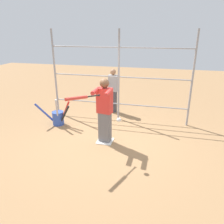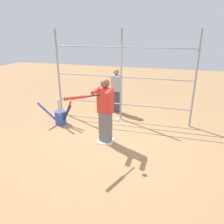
{
  "view_description": "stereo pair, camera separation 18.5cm",
  "coord_description": "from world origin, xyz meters",
  "px_view_note": "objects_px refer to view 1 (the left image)",
  "views": [
    {
      "loc": [
        -1.4,
        4.89,
        2.75
      ],
      "look_at": [
        -0.27,
        0.31,
        0.96
      ],
      "focal_mm": 35.0,
      "sensor_mm": 36.0,
      "label": 1
    },
    {
      "loc": [
        -1.58,
        4.84,
        2.75
      ],
      "look_at": [
        -0.27,
        0.31,
        0.96
      ],
      "focal_mm": 35.0,
      "sensor_mm": 36.0,
      "label": 2
    }
  ],
  "objects_px": {
    "batter": "(105,109)",
    "baseball_bat_swinging": "(80,98)",
    "softball_in_flight": "(119,120)",
    "bystander_behind_fence": "(113,90)",
    "bat_bucket": "(58,117)"
  },
  "relations": [
    {
      "from": "batter",
      "to": "baseball_bat_swinging",
      "type": "xyz_separation_m",
      "value": [
        0.26,
        0.93,
        0.55
      ]
    },
    {
      "from": "softball_in_flight",
      "to": "bystander_behind_fence",
      "type": "distance_m",
      "value": 3.11
    },
    {
      "from": "batter",
      "to": "baseball_bat_swinging",
      "type": "bearing_deg",
      "value": 74.6
    },
    {
      "from": "baseball_bat_swinging",
      "to": "softball_in_flight",
      "type": "bearing_deg",
      "value": -168.58
    },
    {
      "from": "batter",
      "to": "bat_bucket",
      "type": "bearing_deg",
      "value": -22.72
    },
    {
      "from": "batter",
      "to": "bat_bucket",
      "type": "relative_size",
      "value": 1.52
    },
    {
      "from": "baseball_bat_swinging",
      "to": "softball_in_flight",
      "type": "xyz_separation_m",
      "value": [
        -0.79,
        -0.16,
        -0.47
      ]
    },
    {
      "from": "bat_bucket",
      "to": "bystander_behind_fence",
      "type": "relative_size",
      "value": 0.72
    },
    {
      "from": "batter",
      "to": "softball_in_flight",
      "type": "bearing_deg",
      "value": 124.63
    },
    {
      "from": "baseball_bat_swinging",
      "to": "bat_bucket",
      "type": "height_order",
      "value": "baseball_bat_swinging"
    },
    {
      "from": "batter",
      "to": "bystander_behind_fence",
      "type": "xyz_separation_m",
      "value": [
        0.32,
        -2.21,
        -0.11
      ]
    },
    {
      "from": "bat_bucket",
      "to": "bystander_behind_fence",
      "type": "xyz_separation_m",
      "value": [
        -1.36,
        -1.51,
        0.54
      ]
    },
    {
      "from": "batter",
      "to": "softball_in_flight",
      "type": "height_order",
      "value": "batter"
    },
    {
      "from": "softball_in_flight",
      "to": "bystander_behind_fence",
      "type": "xyz_separation_m",
      "value": [
        0.85,
        -2.98,
        -0.19
      ]
    },
    {
      "from": "batter",
      "to": "baseball_bat_swinging",
      "type": "distance_m",
      "value": 1.11
    }
  ]
}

